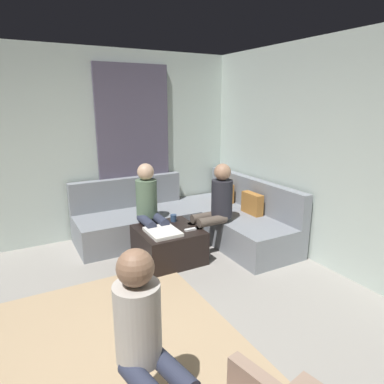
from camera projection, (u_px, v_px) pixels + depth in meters
wall_back at (381, 165)px, 3.47m from camera, size 6.00×0.12×2.70m
wall_left at (40, 149)px, 4.59m from camera, size 0.12×6.00×2.70m
curtain_panel at (134, 151)px, 5.14m from camera, size 0.06×1.10×2.50m
area_rug at (109, 362)px, 2.67m from camera, size 2.60×2.20×0.01m
sectional_couch at (192, 220)px, 5.02m from camera, size 2.10×2.55×0.87m
ottoman at (169, 244)px, 4.35m from camera, size 0.76×0.76×0.42m
folded_blanket at (163, 232)px, 4.15m from camera, size 0.44×0.36×0.04m
coffee_mug at (173, 218)px, 4.55m from camera, size 0.08×0.08×0.10m
game_remote at (190, 230)px, 4.24m from camera, size 0.05×0.15×0.02m
person_on_couch_back at (216, 205)px, 4.48m from camera, size 0.30×0.60×1.20m
person_on_couch_side at (149, 205)px, 4.46m from camera, size 0.60×0.30×1.20m
person_on_armchair at (147, 341)px, 1.97m from camera, size 0.61×0.37×1.18m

